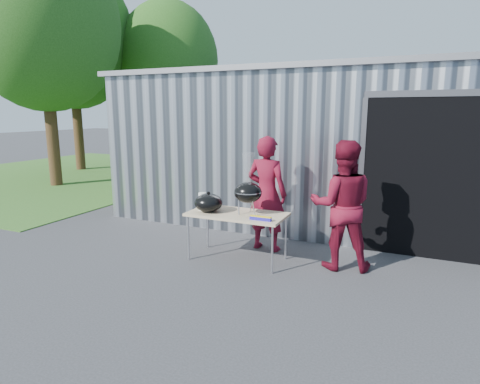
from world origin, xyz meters
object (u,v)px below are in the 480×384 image
at_px(person_cook, 267,194).
at_px(person_bystander, 342,205).
at_px(kettle_grill, 248,187).
at_px(folding_table, 237,216).

height_order(person_cook, person_bystander, person_cook).
xyz_separation_m(kettle_grill, person_cook, (0.07, 0.64, -0.22)).
bearing_deg(kettle_grill, folding_table, -174.81).
bearing_deg(person_cook, folding_table, 74.80).
xyz_separation_m(folding_table, person_bystander, (1.52, 0.33, 0.24)).
height_order(kettle_grill, person_bystander, person_bystander).
bearing_deg(folding_table, kettle_grill, 5.19).
distance_m(person_cook, person_bystander, 1.32).
height_order(folding_table, person_bystander, person_bystander).
bearing_deg(kettle_grill, person_bystander, 13.21).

